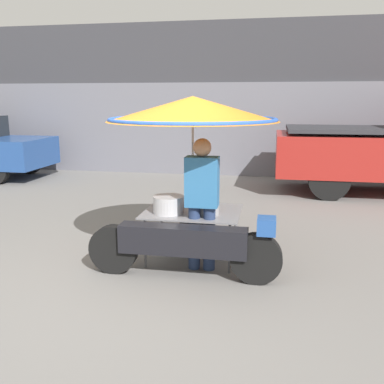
% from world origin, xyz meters
% --- Properties ---
extents(ground_plane, '(36.00, 36.00, 0.00)m').
position_xyz_m(ground_plane, '(0.00, 0.00, 0.00)').
color(ground_plane, slate).
extents(shopfront_building, '(28.00, 2.06, 3.92)m').
position_xyz_m(shopfront_building, '(0.00, 8.08, 1.95)').
color(shopfront_building, '#38383D').
rests_on(shopfront_building, ground).
extents(vendor_motorcycle_cart, '(2.22, 2.07, 2.03)m').
position_xyz_m(vendor_motorcycle_cart, '(0.50, 0.90, 1.61)').
color(vendor_motorcycle_cart, black).
rests_on(vendor_motorcycle_cart, ground).
extents(vendor_person, '(0.38, 0.22, 1.57)m').
position_xyz_m(vendor_person, '(0.67, 0.65, 0.87)').
color(vendor_person, navy).
rests_on(vendor_person, ground).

